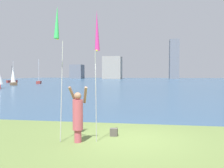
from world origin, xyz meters
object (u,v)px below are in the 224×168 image
at_px(person, 78,115).
at_px(kite_flag_left, 57,27).
at_px(kite_flag_right, 97,34).
at_px(bag, 114,132).
at_px(sailboat_8, 13,77).
at_px(sailboat_4, 12,81).
at_px(sailboat_1, 39,82).

height_order(person, kite_flag_left, kite_flag_left).
bearing_deg(kite_flag_right, person, -154.69).
distance_m(person, bag, 1.58).
bearing_deg(kite_flag_left, bag, 37.19).
height_order(bag, sailboat_8, sailboat_8).
xyz_separation_m(sailboat_4, sailboat_8, (8.38, -13.43, 1.20)).
distance_m(kite_flag_right, sailboat_4, 58.39).
bearing_deg(sailboat_4, person, -56.96).
height_order(person, sailboat_4, sailboat_4).
relative_size(bag, sailboat_8, 0.06).
height_order(kite_flag_left, bag, kite_flag_left).
xyz_separation_m(kite_flag_left, kite_flag_right, (1.14, 0.51, -0.15)).
height_order(kite_flag_right, sailboat_1, sailboat_1).
height_order(kite_flag_left, kite_flag_right, kite_flag_left).
relative_size(person, kite_flag_left, 0.42).
bearing_deg(person, kite_flag_right, 24.76).
xyz_separation_m(bag, sailboat_4, (-32.76, 47.84, 0.22)).
height_order(kite_flag_left, sailboat_8, sailboat_8).
xyz_separation_m(kite_flag_right, sailboat_1, (-22.74, 43.25, -3.14)).
height_order(bag, sailboat_1, sailboat_1).
bearing_deg(sailboat_8, sailboat_1, 81.70).
distance_m(kite_flag_left, sailboat_4, 58.20).
relative_size(kite_flag_left, sailboat_8, 0.93).
relative_size(kite_flag_right, sailboat_4, 1.02).
distance_m(person, sailboat_1, 48.85).
distance_m(bag, sailboat_8, 42.19).
xyz_separation_m(kite_flag_left, sailboat_1, (-21.61, 43.76, -3.29)).
bearing_deg(kite_flag_left, person, 22.92).
distance_m(sailboat_4, sailboat_8, 15.88).
relative_size(sailboat_1, sailboat_4, 1.29).
height_order(person, bag, person).
xyz_separation_m(person, kite_flag_left, (-0.57, -0.24, 2.75)).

